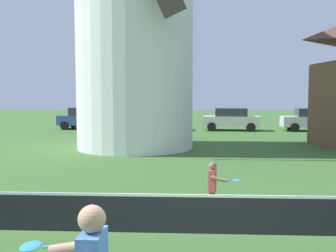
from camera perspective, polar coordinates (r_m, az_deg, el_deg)
The scene contains 6 objects.
tennis_net at distance 5.66m, azimuth -1.03°, elevation -13.33°, with size 5.88×0.06×1.10m.
player_far at distance 7.68m, azimuth 7.02°, elevation -8.98°, with size 0.66×0.57×1.10m.
parked_car_blue at distance 27.74m, azimuth -12.43°, elevation 1.21°, with size 3.95×2.10×1.56m.
parked_car_mustard at distance 26.46m, azimuth -2.41°, elevation 1.15°, with size 4.20×2.13×1.56m.
parked_car_cream at distance 26.41m, azimuth 9.63°, elevation 1.08°, with size 4.03×2.19×1.56m.
parked_car_silver at distance 27.48m, azimuth 21.64°, elevation 0.96°, with size 4.61×2.16×1.56m.
Camera 1 is at (-0.13, -3.81, 2.44)m, focal length 39.79 mm.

